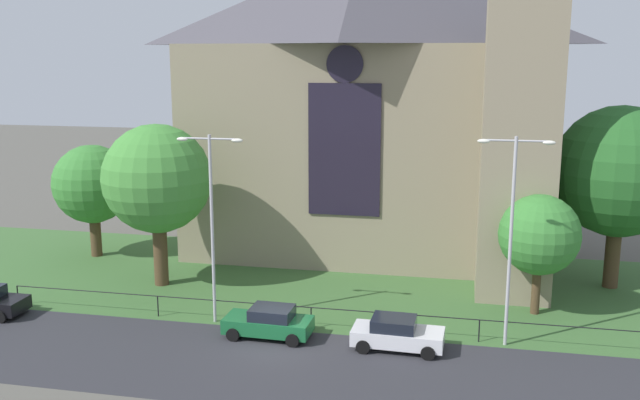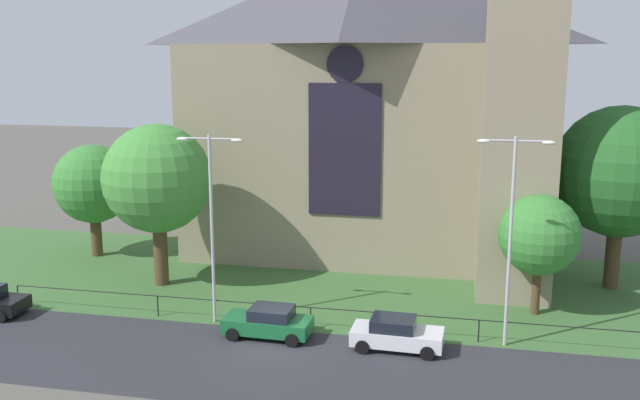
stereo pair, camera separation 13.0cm
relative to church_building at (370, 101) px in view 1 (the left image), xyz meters
The scene contains 13 objects.
ground 12.73m from the church_building, 104.89° to the right, with size 160.00×160.00×0.00m, color #56544C.
road_asphalt 21.92m from the church_building, 95.72° to the right, with size 120.00×8.00×0.01m, color #2D2D33.
grass_verge 13.97m from the church_building, 101.77° to the right, with size 120.00×20.00×0.01m, color #3D6633.
church_building is the anchor object (origin of this frame).
iron_railing 17.46m from the church_building, 93.00° to the right, with size 32.69×0.07×1.13m.
tree_left_near 15.23m from the church_building, 137.98° to the right, with size 6.29×6.29×9.52m.
tree_left_far 19.25m from the church_building, 164.10° to the right, with size 5.21×5.21×7.54m.
tree_right_far 16.15m from the church_building, 18.12° to the right, with size 7.49×7.49×10.61m.
tree_right_near 15.77m from the church_building, 45.01° to the right, with size 4.19×4.19×6.37m.
streetlamp_near 16.52m from the church_building, 111.23° to the right, with size 3.37×0.26×9.58m.
streetlamp_far 17.66m from the church_building, 59.99° to the right, with size 3.37×0.26×9.84m.
parked_car_green 18.97m from the church_building, 98.88° to the right, with size 4.25×2.13×1.51m.
parked_car_white 19.29m from the church_building, 77.45° to the right, with size 4.25×2.13×1.51m.
Camera 1 is at (8.40, -30.02, 13.47)m, focal length 39.89 mm.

